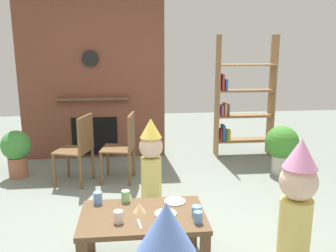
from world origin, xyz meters
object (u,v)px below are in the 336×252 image
(paper_cup_center, at_px, (118,217))
(potted_plant_short, at_px, (17,150))
(child_in_pink, at_px, (297,200))
(paper_cup_far_right, at_px, (197,211))
(paper_plate_front, at_px, (166,214))
(bookshelf, at_px, (240,103))
(paper_cup_far_left, at_px, (126,196))
(coffee_table, at_px, (143,223))
(dining_chair_middle, at_px, (124,143))
(paper_plate_rear, at_px, (175,201))
(paper_cup_near_left, at_px, (198,217))
(paper_cup_near_right, at_px, (98,198))
(child_by_the_chairs, at_px, (151,158))
(potted_plant_tall, at_px, (282,145))
(dining_chair_left, at_px, (79,146))
(birthday_cake_slice, at_px, (139,208))

(paper_cup_center, xyz_separation_m, potted_plant_short, (-1.43, 2.31, -0.13))
(paper_cup_center, height_order, child_in_pink, child_in_pink)
(paper_cup_far_right, xyz_separation_m, paper_plate_front, (-0.24, 0.06, -0.04))
(bookshelf, xyz_separation_m, paper_cup_far_left, (-1.77, -2.58, -0.35))
(coffee_table, distance_m, dining_chair_middle, 1.92)
(paper_cup_center, distance_m, paper_cup_far_left, 0.37)
(paper_cup_far_left, xyz_separation_m, paper_plate_rear, (0.42, -0.05, -0.04))
(paper_cup_near_left, height_order, paper_cup_near_right, paper_cup_near_right)
(child_by_the_chairs, height_order, potted_plant_short, child_by_the_chairs)
(paper_cup_far_left, bearing_deg, potted_plant_tall, 39.23)
(dining_chair_left, bearing_deg, dining_chair_middle, -157.25)
(paper_cup_near_right, relative_size, potted_plant_short, 0.16)
(paper_cup_near_right, bearing_deg, paper_plate_front, -25.28)
(birthday_cake_slice, distance_m, dining_chair_left, 1.96)
(paper_cup_far_left, distance_m, paper_cup_far_right, 0.65)
(paper_plate_rear, distance_m, dining_chair_middle, 1.76)
(paper_plate_rear, bearing_deg, coffee_table, -144.51)
(paper_cup_near_right, height_order, paper_cup_far_right, paper_cup_near_right)
(dining_chair_middle, height_order, potted_plant_tall, dining_chair_middle)
(birthday_cake_slice, bearing_deg, paper_cup_near_left, -26.91)
(paper_cup_near_left, bearing_deg, paper_cup_near_right, 151.71)
(bookshelf, xyz_separation_m, birthday_cake_slice, (-1.66, -2.79, -0.36))
(paper_cup_center, distance_m, paper_cup_far_right, 0.61)
(paper_cup_center, bearing_deg, paper_cup_near_left, -6.44)
(coffee_table, height_order, child_by_the_chairs, child_by_the_chairs)
(coffee_table, height_order, paper_plate_rear, paper_plate_rear)
(coffee_table, height_order, paper_cup_near_left, paper_cup_near_left)
(paper_cup_far_right, relative_size, dining_chair_left, 0.10)
(paper_plate_rear, distance_m, dining_chair_left, 1.95)
(paper_plate_front, bearing_deg, dining_chair_left, 116.04)
(paper_cup_near_left, relative_size, paper_cup_far_right, 1.02)
(bookshelf, distance_m, paper_plate_front, 3.22)
(bookshelf, bearing_deg, paper_cup_near_right, -127.72)
(dining_chair_middle, bearing_deg, child_in_pink, 134.18)
(paper_cup_near_right, xyz_separation_m, dining_chair_left, (-0.37, 1.62, 0.00))
(birthday_cake_slice, height_order, child_in_pink, child_in_pink)
(child_in_pink, bearing_deg, dining_chair_middle, -50.34)
(paper_cup_near_right, distance_m, paper_cup_center, 0.40)
(coffee_table, distance_m, paper_cup_near_left, 0.46)
(birthday_cake_slice, relative_size, dining_chair_middle, 0.11)
(paper_cup_center, distance_m, paper_plate_front, 0.38)
(paper_cup_center, bearing_deg, paper_plate_rear, 33.40)
(paper_cup_near_left, bearing_deg, child_by_the_chairs, 101.06)
(dining_chair_left, relative_size, potted_plant_tall, 1.34)
(paper_plate_rear, bearing_deg, bookshelf, 62.87)
(dining_chair_left, bearing_deg, birthday_cake_slice, 130.01)
(dining_chair_left, xyz_separation_m, potted_plant_tall, (2.73, 0.13, -0.11))
(paper_cup_center, bearing_deg, coffee_table, 30.08)
(paper_plate_front, bearing_deg, potted_plant_tall, 47.99)
(potted_plant_short, bearing_deg, bookshelf, 10.98)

